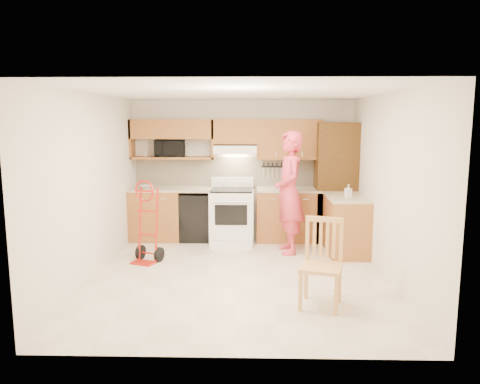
{
  "coord_description": "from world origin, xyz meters",
  "views": [
    {
      "loc": [
        0.17,
        -6.17,
        2.15
      ],
      "look_at": [
        0.0,
        0.5,
        1.1
      ],
      "focal_mm": 34.57,
      "sensor_mm": 36.0,
      "label": 1
    }
  ],
  "objects_px": {
    "microwave": "(170,148)",
    "person": "(289,193)",
    "dining_chair": "(321,264)",
    "hand_truck": "(146,226)",
    "range": "(232,211)"
  },
  "relations": [
    {
      "from": "range",
      "to": "hand_truck",
      "type": "xyz_separation_m",
      "value": [
        -1.25,
        -1.16,
        0.01
      ]
    },
    {
      "from": "microwave",
      "to": "range",
      "type": "height_order",
      "value": "microwave"
    },
    {
      "from": "range",
      "to": "person",
      "type": "relative_size",
      "value": 0.57
    },
    {
      "from": "microwave",
      "to": "person",
      "type": "xyz_separation_m",
      "value": [
        2.07,
        -0.92,
        -0.65
      ]
    },
    {
      "from": "dining_chair",
      "to": "microwave",
      "type": "bearing_deg",
      "value": 141.9
    },
    {
      "from": "person",
      "to": "dining_chair",
      "type": "distance_m",
      "value": 2.28
    },
    {
      "from": "range",
      "to": "dining_chair",
      "type": "xyz_separation_m",
      "value": [
        1.15,
        -2.79,
        -0.05
      ]
    },
    {
      "from": "person",
      "to": "hand_truck",
      "type": "distance_m",
      "value": 2.32
    },
    {
      "from": "range",
      "to": "person",
      "type": "distance_m",
      "value": 1.19
    },
    {
      "from": "microwave",
      "to": "hand_truck",
      "type": "distance_m",
      "value": 1.86
    },
    {
      "from": "hand_truck",
      "to": "dining_chair",
      "type": "bearing_deg",
      "value": -13.91
    },
    {
      "from": "person",
      "to": "dining_chair",
      "type": "height_order",
      "value": "person"
    },
    {
      "from": "range",
      "to": "hand_truck",
      "type": "bearing_deg",
      "value": -137.03
    },
    {
      "from": "person",
      "to": "dining_chair",
      "type": "relative_size",
      "value": 1.94
    },
    {
      "from": "range",
      "to": "dining_chair",
      "type": "relative_size",
      "value": 1.1
    }
  ]
}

